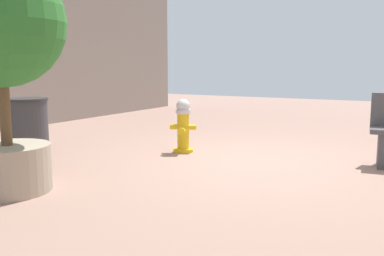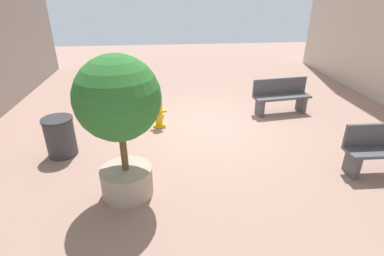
% 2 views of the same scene
% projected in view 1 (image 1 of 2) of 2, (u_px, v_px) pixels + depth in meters
% --- Properties ---
extents(ground_plane, '(23.40, 23.40, 0.00)m').
position_uv_depth(ground_plane, '(255.00, 161.00, 5.76)').
color(ground_plane, '#9E7A6B').
extents(fire_hydrant, '(0.40, 0.38, 0.81)m').
position_uv_depth(fire_hydrant, '(183.00, 126.00, 6.34)').
color(fire_hydrant, gold).
rests_on(fire_hydrant, ground_plane).
extents(planter_tree, '(1.30, 1.30, 2.38)m').
position_uv_depth(planter_tree, '(1.00, 44.00, 4.16)').
color(planter_tree, tan).
rests_on(planter_tree, ground_plane).
extents(trash_bin, '(0.62, 0.62, 0.83)m').
position_uv_depth(trash_bin, '(28.00, 125.00, 6.30)').
color(trash_bin, '#38383D').
rests_on(trash_bin, ground_plane).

